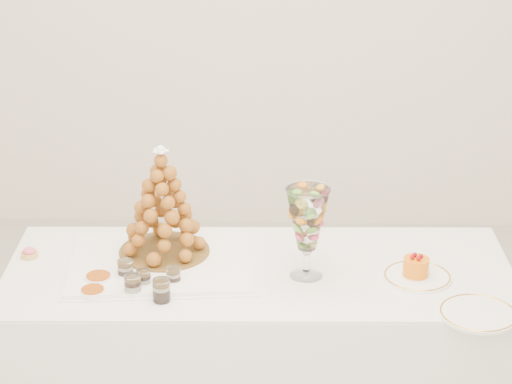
{
  "coord_description": "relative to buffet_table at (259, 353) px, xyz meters",
  "views": [
    {
      "loc": [
        0.11,
        -3.0,
        2.28
      ],
      "look_at": [
        0.01,
        0.22,
        0.93
      ],
      "focal_mm": 70.0,
      "sensor_mm": 36.0,
      "label": 1
    }
  ],
  "objects": [
    {
      "name": "pink_tart",
      "position": [
        -0.83,
        0.07,
        0.36
      ],
      "size": [
        0.06,
        0.06,
        0.04
      ],
      "color": "tan",
      "rests_on": "buffet_table"
    },
    {
      "name": "verrine_b",
      "position": [
        -0.39,
        -0.14,
        0.37
      ],
      "size": [
        0.06,
        0.06,
        0.07
      ],
      "primitive_type": "cylinder",
      "rotation": [
        0.0,
        0.0,
        -0.27
      ],
      "color": "white",
      "rests_on": "buffet_table"
    },
    {
      "name": "verrine_a",
      "position": [
        -0.46,
        -0.08,
        0.37
      ],
      "size": [
        0.06,
        0.06,
        0.07
      ],
      "primitive_type": "cylinder",
      "rotation": [
        0.0,
        0.0,
        0.17
      ],
      "color": "white",
      "rests_on": "buffet_table"
    },
    {
      "name": "ramekin_front",
      "position": [
        -0.55,
        -0.21,
        0.35
      ],
      "size": [
        0.08,
        0.08,
        0.03
      ],
      "primitive_type": "cylinder",
      "color": "white",
      "rests_on": "buffet_table"
    },
    {
      "name": "buffet_table",
      "position": [
        0.0,
        0.0,
        0.0
      ],
      "size": [
        1.8,
        0.76,
        0.68
      ],
      "rotation": [
        0.0,
        0.0,
        0.03
      ],
      "color": "white",
      "rests_on": "ground"
    },
    {
      "name": "spare_plate",
      "position": [
        0.71,
        -0.3,
        0.34
      ],
      "size": [
        0.25,
        0.25,
        0.01
      ],
      "primitive_type": "cylinder",
      "color": "white",
      "rests_on": "buffet_table"
    },
    {
      "name": "cake_plate",
      "position": [
        0.55,
        -0.05,
        0.34
      ],
      "size": [
        0.24,
        0.24,
        0.01
      ],
      "primitive_type": "cylinder",
      "color": "white",
      "rests_on": "buffet_table"
    },
    {
      "name": "verrine_e",
      "position": [
        -0.31,
        -0.23,
        0.38
      ],
      "size": [
        0.07,
        0.07,
        0.08
      ],
      "primitive_type": "cylinder",
      "rotation": [
        0.0,
        0.0,
        0.2
      ],
      "color": "white",
      "rests_on": "buffet_table"
    },
    {
      "name": "verrine_d",
      "position": [
        -0.41,
        -0.2,
        0.38
      ],
      "size": [
        0.07,
        0.07,
        0.08
      ],
      "primitive_type": "cylinder",
      "rotation": [
        0.0,
        0.0,
        0.21
      ],
      "color": "white",
      "rests_on": "buffet_table"
    },
    {
      "name": "macaron_vase",
      "position": [
        0.16,
        -0.04,
        0.55
      ],
      "size": [
        0.15,
        0.15,
        0.32
      ],
      "color": "white",
      "rests_on": "buffet_table"
    },
    {
      "name": "verrine_c",
      "position": [
        -0.29,
        -0.12,
        0.37
      ],
      "size": [
        0.05,
        0.05,
        0.07
      ],
      "primitive_type": "cylinder",
      "rotation": [
        0.0,
        0.0,
        0.1
      ],
      "color": "white",
      "rests_on": "buffet_table"
    },
    {
      "name": "ramekin_back",
      "position": [
        -0.54,
        -0.12,
        0.35
      ],
      "size": [
        0.09,
        0.09,
        0.03
      ],
      "primitive_type": "cylinder",
      "color": "white",
      "rests_on": "buffet_table"
    },
    {
      "name": "croquembouche",
      "position": [
        -0.34,
        0.09,
        0.56
      ],
      "size": [
        0.32,
        0.32,
        0.4
      ],
      "rotation": [
        0.0,
        0.0,
        -0.18
      ],
      "color": "brown",
      "rests_on": "lace_tray"
    },
    {
      "name": "lace_tray",
      "position": [
        -0.34,
        0.02,
        0.35
      ],
      "size": [
        0.68,
        0.54,
        0.02
      ],
      "primitive_type": "cube",
      "rotation": [
        0.0,
        0.0,
        0.09
      ],
      "color": "white",
      "rests_on": "buffet_table"
    },
    {
      "name": "mousse_cake",
      "position": [
        0.54,
        -0.04,
        0.38
      ],
      "size": [
        0.09,
        0.09,
        0.08
      ],
      "color": "orange",
      "rests_on": "cake_plate"
    }
  ]
}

